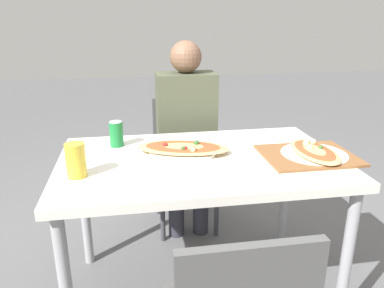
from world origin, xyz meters
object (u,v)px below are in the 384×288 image
chair_far_seated (184,155)px  drink_glass (76,160)px  person_seated (186,127)px  pizza_second (314,152)px  soda_can (116,134)px  dining_table (200,173)px  pizza_main (183,149)px

chair_far_seated → drink_glass: drink_glass is taller
chair_far_seated → person_seated: (-0.00, -0.11, 0.22)m
drink_glass → chair_far_seated: bearing=56.5°
chair_far_seated → pizza_second: 0.96m
chair_far_seated → soda_can: size_ratio=6.68×
person_seated → drink_glass: bearing=52.7°
dining_table → drink_glass: size_ratio=9.08×
person_seated → pizza_main: 0.54m
soda_can → pizza_second: soda_can is taller
chair_far_seated → drink_glass: 1.05m
chair_far_seated → pizza_second: chair_far_seated is taller
dining_table → soda_can: size_ratio=10.14×
chair_far_seated → person_seated: bearing=90.0°
pizza_main → soda_can: soda_can is taller
soda_can → person_seated: bearing=43.1°
drink_glass → soda_can: bearing=66.8°
pizza_main → person_seated: bearing=79.7°
pizza_main → soda_can: (-0.31, 0.15, 0.04)m
soda_can → pizza_main: bearing=-25.5°
pizza_second → pizza_main: bearing=166.2°
dining_table → chair_far_seated: chair_far_seated is taller
soda_can → drink_glass: (-0.15, -0.35, 0.01)m
dining_table → pizza_main: 0.14m
dining_table → pizza_second: bearing=-7.1°
dining_table → soda_can: bearing=148.8°
dining_table → pizza_second: (0.52, -0.06, 0.09)m
pizza_main → drink_glass: size_ratio=3.38×
person_seated → soda_can: 0.56m
chair_far_seated → pizza_main: chair_far_seated is taller
chair_far_seated → person_seated: 0.25m
dining_table → pizza_main: bearing=129.9°
pizza_main → soda_can: size_ratio=3.78×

